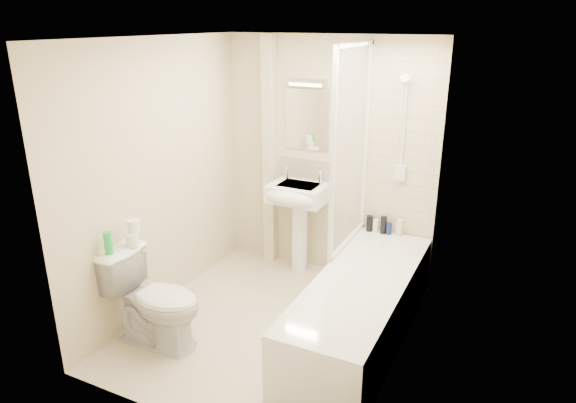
% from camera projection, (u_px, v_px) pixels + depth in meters
% --- Properties ---
extents(floor, '(2.50, 2.50, 0.00)m').
position_uv_depth(floor, '(271.00, 326.00, 4.48)').
color(floor, beige).
rests_on(floor, ground).
extents(wall_back, '(2.20, 0.02, 2.40)m').
position_uv_depth(wall_back, '(327.00, 159.00, 5.13)').
color(wall_back, beige).
rests_on(wall_back, ground).
extents(wall_left, '(0.02, 2.50, 2.40)m').
position_uv_depth(wall_left, '(159.00, 178.00, 4.53)').
color(wall_left, beige).
rests_on(wall_left, ground).
extents(wall_right, '(0.02, 2.50, 2.40)m').
position_uv_depth(wall_right, '(406.00, 218.00, 3.62)').
color(wall_right, beige).
rests_on(wall_right, ground).
extents(ceiling, '(2.20, 2.50, 0.02)m').
position_uv_depth(ceiling, '(267.00, 38.00, 3.67)').
color(ceiling, white).
rests_on(ceiling, wall_back).
extents(tile_back, '(0.70, 0.01, 1.75)m').
position_uv_depth(tile_back, '(403.00, 145.00, 4.74)').
color(tile_back, beige).
rests_on(tile_back, wall_back).
extents(tile_right, '(0.01, 2.10, 1.75)m').
position_uv_depth(tile_right, '(413.00, 181.00, 3.70)').
color(tile_right, beige).
rests_on(tile_right, wall_right).
extents(pipe_boxing, '(0.12, 0.12, 2.40)m').
position_uv_depth(pipe_boxing, '(270.00, 154.00, 5.34)').
color(pipe_boxing, beige).
rests_on(pipe_boxing, ground).
extents(splashback, '(0.60, 0.02, 0.30)m').
position_uv_depth(splashback, '(307.00, 173.00, 5.27)').
color(splashback, beige).
rests_on(splashback, wall_back).
extents(mirror, '(0.46, 0.01, 0.60)m').
position_uv_depth(mirror, '(307.00, 120.00, 5.09)').
color(mirror, white).
rests_on(mirror, wall_back).
extents(strip_light, '(0.42, 0.07, 0.07)m').
position_uv_depth(strip_light, '(307.00, 82.00, 4.94)').
color(strip_light, silver).
rests_on(strip_light, wall_back).
extents(bathtub, '(0.70, 2.10, 0.55)m').
position_uv_depth(bathtub, '(361.00, 307.00, 4.22)').
color(bathtub, white).
rests_on(bathtub, ground).
extents(shower_screen, '(0.04, 0.92, 1.80)m').
position_uv_depth(shower_screen, '(351.00, 149.00, 4.50)').
color(shower_screen, white).
rests_on(shower_screen, bathtub).
extents(shower_fixture, '(0.10, 0.16, 0.99)m').
position_uv_depth(shower_fixture, '(403.00, 133.00, 4.66)').
color(shower_fixture, white).
rests_on(shower_fixture, wall_back).
extents(pedestal_sink, '(0.57, 0.51, 1.10)m').
position_uv_depth(pedestal_sink, '(297.00, 204.00, 5.17)').
color(pedestal_sink, white).
rests_on(pedestal_sink, ground).
extents(bottle_black_a, '(0.06, 0.06, 0.16)m').
position_uv_depth(bottle_black_a, '(370.00, 223.00, 5.04)').
color(bottle_black_a, black).
rests_on(bottle_black_a, bathtub).
extents(bottle_white_a, '(0.06, 0.06, 0.13)m').
position_uv_depth(bottle_white_a, '(376.00, 226.00, 5.02)').
color(bottle_white_a, white).
rests_on(bottle_white_a, bathtub).
extents(bottle_black_b, '(0.06, 0.06, 0.17)m').
position_uv_depth(bottle_black_b, '(384.00, 225.00, 4.98)').
color(bottle_black_b, black).
rests_on(bottle_black_b, bathtub).
extents(bottle_blue, '(0.05, 0.05, 0.12)m').
position_uv_depth(bottle_blue, '(389.00, 229.00, 4.97)').
color(bottle_blue, '#121F50').
rests_on(bottle_blue, bathtub).
extents(bottle_cream, '(0.05, 0.05, 0.17)m').
position_uv_depth(bottle_cream, '(399.00, 228.00, 4.92)').
color(bottle_cream, beige).
rests_on(bottle_cream, bathtub).
extents(toilet, '(0.49, 0.81, 0.80)m').
position_uv_depth(toilet, '(155.00, 299.00, 4.12)').
color(toilet, white).
rests_on(toilet, ground).
extents(toilet_roll_lower, '(0.10, 0.10, 0.10)m').
position_uv_depth(toilet_roll_lower, '(132.00, 239.00, 4.12)').
color(toilet_roll_lower, white).
rests_on(toilet_roll_lower, toilet).
extents(toilet_roll_upper, '(0.10, 0.10, 0.10)m').
position_uv_depth(toilet_roll_upper, '(134.00, 226.00, 4.12)').
color(toilet_roll_upper, white).
rests_on(toilet_roll_upper, toilet_roll_lower).
extents(green_bottle, '(0.06, 0.06, 0.18)m').
position_uv_depth(green_bottle, '(108.00, 243.00, 3.96)').
color(green_bottle, green).
rests_on(green_bottle, toilet).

